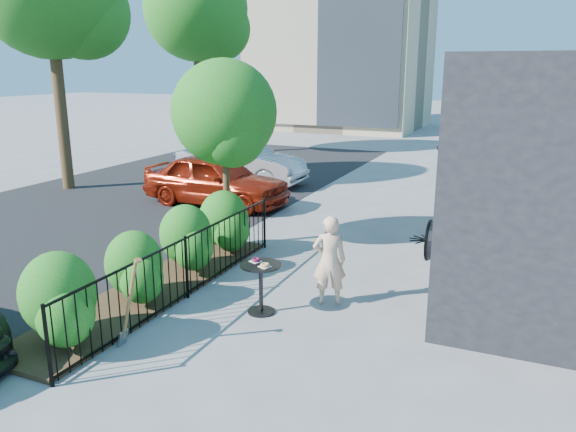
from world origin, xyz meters
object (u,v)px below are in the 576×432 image
at_px(patio_tree, 226,119).
at_px(woman, 329,260).
at_px(cafe_table, 261,279).
at_px(shovel, 128,307).
at_px(car_red, 216,180).
at_px(car_silver, 241,162).
at_px(street_tree_far, 197,15).

bearing_deg(patio_tree, woman, -33.77).
xyz_separation_m(cafe_table, woman, (0.87, 0.77, 0.19)).
bearing_deg(shovel, car_red, 112.42).
height_order(cafe_table, car_silver, car_silver).
xyz_separation_m(patio_tree, street_tree_far, (-7.70, 11.20, 3.15)).
xyz_separation_m(cafe_table, car_red, (-4.37, 6.01, 0.15)).
relative_size(woman, shovel, 1.09).
bearing_deg(cafe_table, shovel, -123.27).
height_order(patio_tree, woman, patio_tree).
relative_size(cafe_table, shovel, 0.63).
relative_size(patio_tree, shovel, 2.85).
xyz_separation_m(patio_tree, woman, (3.01, -2.02, -2.01)).
distance_m(street_tree_far, shovel, 18.76).
bearing_deg(patio_tree, shovel, -77.86).
height_order(patio_tree, shovel, patio_tree).
xyz_separation_m(cafe_table, shovel, (-1.16, -1.77, 0.04)).
relative_size(street_tree_far, cafe_table, 9.43).
distance_m(cafe_table, woman, 1.18).
bearing_deg(street_tree_far, car_red, -55.56).
relative_size(street_tree_far, shovel, 5.98).
relative_size(street_tree_far, car_silver, 1.88).
bearing_deg(patio_tree, car_silver, 116.14).
bearing_deg(cafe_table, patio_tree, 127.56).
xyz_separation_m(patio_tree, shovel, (0.98, -4.56, -2.16)).
distance_m(patio_tree, street_tree_far, 13.95).
height_order(woman, car_silver, woman).
height_order(patio_tree, street_tree_far, street_tree_far).
xyz_separation_m(shovel, car_silver, (-3.99, 10.69, 0.12)).
bearing_deg(car_silver, shovel, -159.19).
height_order(patio_tree, car_red, patio_tree).
xyz_separation_m(patio_tree, cafe_table, (2.14, -2.79, -2.19)).
relative_size(cafe_table, car_silver, 0.20).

